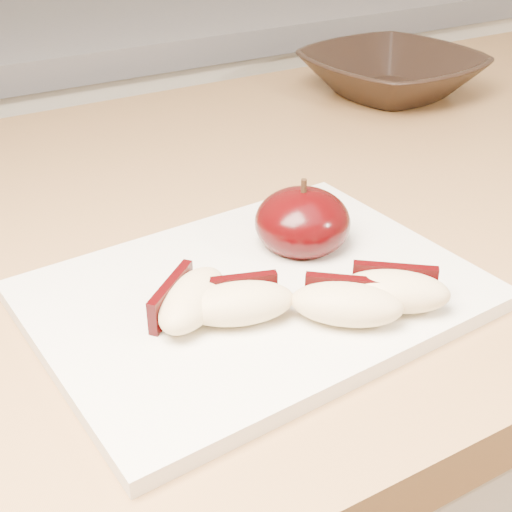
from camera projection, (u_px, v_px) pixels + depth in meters
back_cabinet at (24, 272)px, 1.34m from camera, size 2.40×0.62×0.94m
cutting_board at (256, 294)px, 0.49m from camera, size 0.31×0.24×0.01m
apple_half at (302, 222)px, 0.53m from camera, size 0.09×0.09×0.06m
apple_wedge_a at (190, 299)px, 0.45m from camera, size 0.08×0.07×0.03m
apple_wedge_b at (239, 302)px, 0.45m from camera, size 0.08×0.05×0.03m
apple_wedge_c at (347, 303)px, 0.45m from camera, size 0.08×0.07×0.03m
apple_wedge_d at (395, 290)px, 0.46m from camera, size 0.08×0.07×0.03m
bowl at (391, 74)px, 0.88m from camera, size 0.23×0.23×0.05m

